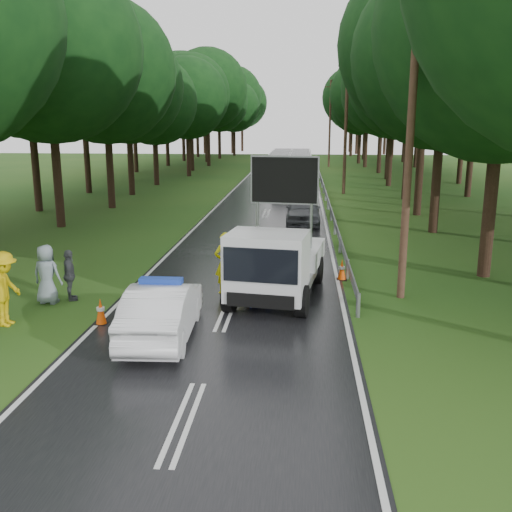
# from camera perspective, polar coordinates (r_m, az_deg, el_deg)

# --- Properties ---
(ground) EXTENTS (160.00, 160.00, 0.00)m
(ground) POSITION_cam_1_polar(r_m,az_deg,el_deg) (16.32, -2.97, -5.80)
(ground) COLOR #1B4914
(ground) RESTS_ON ground
(road) EXTENTS (7.00, 140.00, 0.02)m
(road) POSITION_cam_1_polar(r_m,az_deg,el_deg) (45.64, 2.00, 6.63)
(road) COLOR black
(road) RESTS_ON ground
(guardrail) EXTENTS (0.12, 60.06, 0.70)m
(guardrail) POSITION_cam_1_polar(r_m,az_deg,el_deg) (45.23, 6.71, 7.17)
(guardrail) COLOR gray
(guardrail) RESTS_ON ground
(utility_pole_near) EXTENTS (1.40, 0.24, 10.00)m
(utility_pole_near) POSITION_cam_1_polar(r_m,az_deg,el_deg) (17.56, 15.20, 11.97)
(utility_pole_near) COLOR #462C20
(utility_pole_near) RESTS_ON ground
(utility_pole_mid) EXTENTS (1.40, 0.24, 10.00)m
(utility_pole_mid) POSITION_cam_1_polar(r_m,az_deg,el_deg) (43.39, 8.98, 12.82)
(utility_pole_mid) COLOR #462C20
(utility_pole_mid) RESTS_ON ground
(utility_pole_far) EXTENTS (1.40, 0.24, 10.00)m
(utility_pole_far) POSITION_cam_1_polar(r_m,az_deg,el_deg) (69.35, 7.40, 13.01)
(utility_pole_far) COLOR #462C20
(utility_pole_far) RESTS_ON ground
(police_sedan) EXTENTS (1.72, 4.37, 1.56)m
(police_sedan) POSITION_cam_1_polar(r_m,az_deg,el_deg) (14.54, -9.36, -5.43)
(police_sedan) COLOR silver
(police_sedan) RESTS_ON ground
(work_truck) EXTENTS (3.06, 5.58, 4.24)m
(work_truck) POSITION_cam_1_polar(r_m,az_deg,el_deg) (17.35, 1.98, -0.67)
(work_truck) COLOR gray
(work_truck) RESTS_ON ground
(barrier) EXTENTS (2.58, 0.09, 1.07)m
(barrier) POSITION_cam_1_polar(r_m,az_deg,el_deg) (19.12, 0.65, -0.40)
(barrier) COLOR yellow
(barrier) RESTS_ON ground
(officer) EXTENTS (0.86, 0.75, 1.98)m
(officer) POSITION_cam_1_polar(r_m,az_deg,el_deg) (17.98, -3.07, -0.70)
(officer) COLOR yellow
(officer) RESTS_ON ground
(civilian) EXTENTS (0.90, 0.71, 1.83)m
(civilian) POSITION_cam_1_polar(r_m,az_deg,el_deg) (16.47, 0.83, -2.28)
(civilian) COLOR #1B33B3
(civilian) RESTS_ON ground
(bystander_left) EXTENTS (0.76, 1.31, 2.02)m
(bystander_left) POSITION_cam_1_polar(r_m,az_deg,el_deg) (16.54, -23.83, -3.03)
(bystander_left) COLOR gold
(bystander_left) RESTS_ON ground
(bystander_mid) EXTENTS (0.74, 1.00, 1.58)m
(bystander_mid) POSITION_cam_1_polar(r_m,az_deg,el_deg) (18.20, -18.14, -1.84)
(bystander_mid) COLOR #3E4146
(bystander_mid) RESTS_ON ground
(bystander_right) EXTENTS (0.94, 0.68, 1.80)m
(bystander_right) POSITION_cam_1_polar(r_m,az_deg,el_deg) (18.09, -20.19, -1.73)
(bystander_right) COLOR gray
(bystander_right) RESTS_ON ground
(queue_car_first) EXTENTS (1.77, 4.40, 1.50)m
(queue_car_first) POSITION_cam_1_polar(r_m,az_deg,el_deg) (30.45, 4.74, 4.62)
(queue_car_first) COLOR #414349
(queue_car_first) RESTS_ON ground
(queue_car_second) EXTENTS (2.35, 4.83, 1.35)m
(queue_car_second) POSITION_cam_1_polar(r_m,az_deg,el_deg) (41.33, 2.84, 6.85)
(queue_car_second) COLOR #A5A9AD
(queue_car_second) RESTS_ON ground
(queue_car_third) EXTENTS (2.74, 5.51, 1.50)m
(queue_car_third) POSITION_cam_1_polar(r_m,az_deg,el_deg) (47.28, 3.08, 7.75)
(queue_car_third) COLOR black
(queue_car_third) RESTS_ON ground
(queue_car_fourth) EXTENTS (1.97, 4.71, 1.52)m
(queue_car_fourth) POSITION_cam_1_polar(r_m,az_deg,el_deg) (53.24, 4.19, 8.37)
(queue_car_fourth) COLOR #42444A
(queue_car_fourth) RESTS_ON ground
(cone_near_left) EXTENTS (0.35, 0.35, 0.74)m
(cone_near_left) POSITION_cam_1_polar(r_m,az_deg,el_deg) (15.93, -15.27, -5.40)
(cone_near_left) COLOR black
(cone_near_left) RESTS_ON ground
(cone_center) EXTENTS (0.33, 0.33, 0.70)m
(cone_center) POSITION_cam_1_polar(r_m,az_deg,el_deg) (17.84, -0.64, -2.96)
(cone_center) COLOR black
(cone_center) RESTS_ON ground
(cone_far) EXTENTS (0.32, 0.32, 0.68)m
(cone_far) POSITION_cam_1_polar(r_m,az_deg,el_deg) (20.95, 0.35, -0.52)
(cone_far) COLOR black
(cone_far) RESTS_ON ground
(cone_left_mid) EXTENTS (0.32, 0.32, 0.68)m
(cone_left_mid) POSITION_cam_1_polar(r_m,az_deg,el_deg) (17.11, -10.20, -3.92)
(cone_left_mid) COLOR black
(cone_left_mid) RESTS_ON ground
(cone_right) EXTENTS (0.35, 0.35, 0.73)m
(cone_right) POSITION_cam_1_polar(r_m,az_deg,el_deg) (19.83, 8.58, -1.39)
(cone_right) COLOR black
(cone_right) RESTS_ON ground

